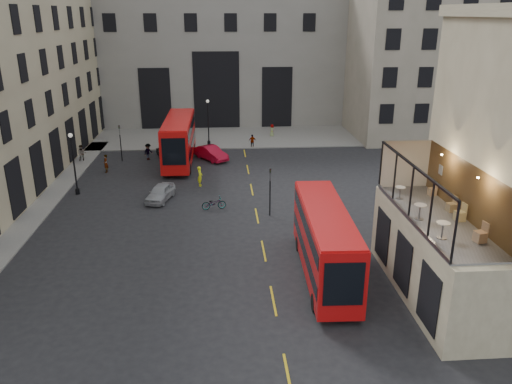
{
  "coord_description": "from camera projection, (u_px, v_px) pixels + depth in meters",
  "views": [
    {
      "loc": [
        -4.64,
        -23.26,
        14.71
      ],
      "look_at": [
        -2.28,
        9.08,
        3.0
      ],
      "focal_mm": 35.0,
      "sensor_mm": 36.0,
      "label": 1
    }
  ],
  "objects": [
    {
      "name": "pedestrian_b",
      "position": [
        148.0,
        152.0,
        52.52
      ],
      "size": [
        1.18,
        1.29,
        1.74
      ],
      "primitive_type": "imported",
      "rotation": [
        0.0,
        0.0,
        0.94
      ],
      "color": "gray",
      "rests_on": "ground"
    },
    {
      "name": "pedestrian_e",
      "position": [
        106.0,
        164.0,
        48.37
      ],
      "size": [
        0.5,
        0.69,
        1.77
      ],
      "primitive_type": "imported",
      "rotation": [
        0.0,
        0.0,
        4.83
      ],
      "color": "gray",
      "rests_on": "ground"
    },
    {
      "name": "car_a",
      "position": [
        160.0,
        193.0,
        41.22
      ],
      "size": [
        2.51,
        4.14,
        1.32
      ],
      "primitive_type": "imported",
      "rotation": [
        0.0,
        0.0,
        -0.26
      ],
      "color": "#97999E",
      "rests_on": "ground"
    },
    {
      "name": "cafe_floor",
      "position": [
        436.0,
        219.0,
        26.03
      ],
      "size": [
        3.0,
        10.0,
        0.1
      ],
      "primitive_type": "cube",
      "color": "slate",
      "rests_on": "host_frontage"
    },
    {
      "name": "pedestrian_a",
      "position": [
        82.0,
        154.0,
        51.63
      ],
      "size": [
        1.02,
        0.88,
        1.83
      ],
      "primitive_type": "imported",
      "rotation": [
        0.0,
        0.0,
        0.23
      ],
      "color": "gray",
      "rests_on": "ground"
    },
    {
      "name": "ground",
      "position": [
        310.0,
        299.0,
        27.13
      ],
      "size": [
        140.0,
        140.0,
        0.0
      ],
      "primitive_type": "plane",
      "color": "black",
      "rests_on": "ground"
    },
    {
      "name": "pedestrian_c",
      "position": [
        252.0,
        141.0,
        57.25
      ],
      "size": [
        0.94,
        0.47,
        1.54
      ],
      "primitive_type": "imported",
      "rotation": [
        0.0,
        0.0,
        3.25
      ],
      "color": "gray",
      "rests_on": "ground"
    },
    {
      "name": "traffic_light_near",
      "position": [
        270.0,
        186.0,
        37.5
      ],
      "size": [
        0.16,
        0.2,
        3.8
      ],
      "color": "black",
      "rests_on": "ground"
    },
    {
      "name": "pedestrian_d",
      "position": [
        272.0,
        131.0,
        62.27
      ],
      "size": [
        0.83,
        0.92,
        1.58
      ],
      "primitive_type": "imported",
      "rotation": [
        0.0,
        0.0,
        2.11
      ],
      "color": "gray",
      "rests_on": "ground"
    },
    {
      "name": "host_frontage",
      "position": [
        431.0,
        258.0,
        26.81
      ],
      "size": [
        3.0,
        11.0,
        4.5
      ],
      "primitive_type": "cube",
      "color": "#C5BA94",
      "rests_on": "ground"
    },
    {
      "name": "street_lamp_a",
      "position": [
        74.0,
        167.0,
        42.04
      ],
      "size": [
        0.36,
        0.36,
        5.33
      ],
      "color": "black",
      "rests_on": "ground"
    },
    {
      "name": "cafe_chair_d",
      "position": [
        432.0,
        191.0,
        29.17
      ],
      "size": [
        0.47,
        0.47,
        0.81
      ],
      "color": "tan",
      "rests_on": "cafe_floor"
    },
    {
      "name": "car_b",
      "position": [
        211.0,
        153.0,
        52.56
      ],
      "size": [
        3.81,
        4.5,
        1.46
      ],
      "primitive_type": "imported",
      "rotation": [
        0.0,
        0.0,
        0.61
      ],
      "color": "#AC0A23",
      "rests_on": "ground"
    },
    {
      "name": "cafe_chair_c",
      "position": [
        451.0,
        207.0,
        26.79
      ],
      "size": [
        0.49,
        0.49,
        0.87
      ],
      "color": "tan",
      "rests_on": "cafe_floor"
    },
    {
      "name": "cafe_table_far",
      "position": [
        400.0,
        191.0,
        28.57
      ],
      "size": [
        0.57,
        0.57,
        0.71
      ],
      "color": "silver",
      "rests_on": "cafe_floor"
    },
    {
      "name": "cyclist",
      "position": [
        200.0,
        176.0,
        44.57
      ],
      "size": [
        0.48,
        0.69,
        1.81
      ],
      "primitive_type": "imported",
      "rotation": [
        0.0,
        0.0,
        1.49
      ],
      "color": "#F2FA1A",
      "rests_on": "ground"
    },
    {
      "name": "gateway",
      "position": [
        216.0,
        53.0,
        68.62
      ],
      "size": [
        35.0,
        10.6,
        18.0
      ],
      "color": "gray",
      "rests_on": "ground"
    },
    {
      "name": "traffic_light_far",
      "position": [
        120.0,
        138.0,
        51.55
      ],
      "size": [
        0.16,
        0.2,
        3.8
      ],
      "color": "black",
      "rests_on": "ground"
    },
    {
      "name": "building_right",
      "position": [
        415.0,
        49.0,
        62.47
      ],
      "size": [
        16.6,
        18.6,
        20.0
      ],
      "color": "#A99A88",
      "rests_on": "ground"
    },
    {
      "name": "bus_far",
      "position": [
        179.0,
        138.0,
        50.91
      ],
      "size": [
        2.78,
        11.62,
        4.63
      ],
      "color": "red",
      "rests_on": "ground"
    },
    {
      "name": "cafe_chair_b",
      "position": [
        460.0,
        215.0,
        25.6
      ],
      "size": [
        0.53,
        0.53,
        0.94
      ],
      "color": "#D4BB7A",
      "rests_on": "cafe_floor"
    },
    {
      "name": "cafe_chair_a",
      "position": [
        480.0,
        236.0,
        23.22
      ],
      "size": [
        0.56,
        0.56,
        0.97
      ],
      "color": "tan",
      "rests_on": "cafe_floor"
    },
    {
      "name": "pavement_far",
      "position": [
        210.0,
        137.0,
        62.35
      ],
      "size": [
        40.0,
        12.0,
        0.12
      ],
      "primitive_type": "cube",
      "color": "slate",
      "rests_on": "ground"
    },
    {
      "name": "host_building_main",
      "position": [
        510.0,
        158.0,
        25.17
      ],
      "size": [
        7.26,
        11.4,
        15.1
      ],
      "color": "#C5BA94",
      "rests_on": "ground"
    },
    {
      "name": "bus_near",
      "position": [
        325.0,
        239.0,
        28.78
      ],
      "size": [
        2.77,
        10.59,
        4.2
      ],
      "color": "#BB0C0D",
      "rests_on": "ground"
    },
    {
      "name": "cafe_table_mid",
      "position": [
        420.0,
        210.0,
        25.69
      ],
      "size": [
        0.64,
        0.64,
        0.8
      ],
      "color": "beige",
      "rests_on": "cafe_floor"
    },
    {
      "name": "bicycle",
      "position": [
        214.0,
        203.0,
        39.38
      ],
      "size": [
        2.0,
        0.99,
        1.0
      ],
      "primitive_type": "imported",
      "rotation": [
        0.0,
        0.0,
        1.75
      ],
      "color": "gray",
      "rests_on": "ground"
    },
    {
      "name": "cafe_table_near",
      "position": [
        443.0,
        228.0,
        23.51
      ],
      "size": [
        0.64,
        0.64,
        0.8
      ],
      "color": "beige",
      "rests_on": "cafe_floor"
    },
    {
      "name": "car_c",
      "position": [
        166.0,
        152.0,
        53.4
      ],
      "size": [
        2.77,
        4.74,
        1.29
      ],
      "primitive_type": "imported",
      "rotation": [
        0.0,
        0.0,
        3.37
      ],
      "color": "black",
      "rests_on": "ground"
    },
    {
      "name": "street_lamp_b",
      "position": [
        208.0,
        125.0,
        57.8
      ],
      "size": [
        0.36,
        0.36,
        5.33
      ],
      "color": "black",
      "rests_on": "ground"
    }
  ]
}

